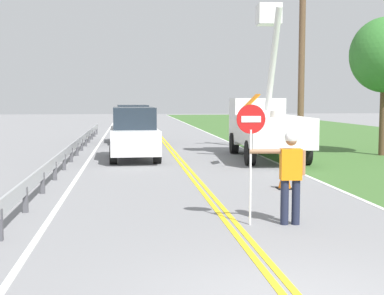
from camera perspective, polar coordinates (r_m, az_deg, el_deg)
The scene contains 12 objects.
centerline_yellow_left at distance 25.83m, azimuth -2.56°, elevation -0.14°, with size 0.11×110.00×0.01m, color yellow.
centerline_yellow_right at distance 25.84m, azimuth -2.16°, elevation -0.13°, with size 0.11×110.00×0.01m, color yellow.
edge_line_right at distance 26.36m, azimuth 5.47°, elevation -0.05°, with size 0.12×110.00×0.01m, color silver.
edge_line_left at distance 25.81m, azimuth -10.35°, elevation -0.22°, with size 0.12×110.00×0.01m, color silver.
flagger_worker at distance 10.38m, azimuth 10.53°, elevation -2.52°, with size 1.08×0.28×1.83m.
stop_sign_paddle at distance 10.18m, azimuth 6.35°, elevation 1.13°, with size 0.56×0.04×2.33m.
utility_bucket_truck at distance 22.06m, azimuth 7.85°, elevation 2.62°, with size 3.01×6.92×6.16m.
oncoming_suv_nearest at distance 21.31m, azimuth -6.28°, elevation 1.53°, with size 2.02×4.65×2.10m.
oncoming_suv_second at distance 29.36m, azimuth -6.42°, elevation 2.55°, with size 2.06×4.67×2.10m.
utility_pole_near at distance 24.14m, azimuth 11.73°, elevation 9.61°, with size 1.80×0.28×8.26m.
traffic_cone_lead at distance 14.57m, azimuth 9.96°, elevation -3.10°, with size 0.40×0.40×0.70m.
guardrail_left_shoulder at distance 22.01m, azimuth -12.55°, elevation 0.15°, with size 0.10×32.00×0.71m.
Camera 1 is at (-1.97, -5.65, 2.44)m, focal length 49.52 mm.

